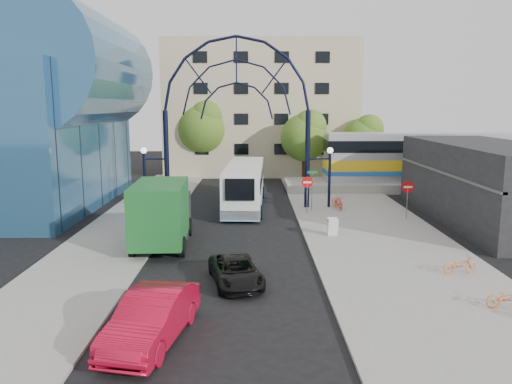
{
  "coord_description": "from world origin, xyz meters",
  "views": [
    {
      "loc": [
        1.07,
        -21.25,
        7.35
      ],
      "look_at": [
        1.28,
        6.0,
        2.6
      ],
      "focal_mm": 35.0,
      "sensor_mm": 36.0,
      "label": 1
    }
  ],
  "objects_px": {
    "stop_sign": "(307,186)",
    "train_car": "(469,157)",
    "black_suv": "(236,271)",
    "bike_near_b": "(338,203)",
    "street_name_sign": "(312,182)",
    "tree_north_c": "(364,137)",
    "gateway_arch": "(237,88)",
    "red_sedan": "(152,318)",
    "green_truck": "(162,213)",
    "do_not_enter_sign": "(408,191)",
    "bike_far_c": "(508,298)",
    "bike_far_a": "(460,265)",
    "tree_north_a": "(306,135)",
    "bike_near_a": "(337,201)",
    "tree_north_b": "(204,126)",
    "city_bus": "(245,185)",
    "sandwich_board": "(333,225)"
  },
  "relations": [
    {
      "from": "sandwich_board",
      "to": "train_car",
      "type": "bearing_deg",
      "value": 48.05
    },
    {
      "from": "train_car",
      "to": "tree_north_b",
      "type": "bearing_deg",
      "value": 161.64
    },
    {
      "from": "city_bus",
      "to": "bike_near_a",
      "type": "xyz_separation_m",
      "value": [
        6.68,
        -0.76,
        -1.08
      ]
    },
    {
      "from": "street_name_sign",
      "to": "tree_north_c",
      "type": "xyz_separation_m",
      "value": [
        6.92,
        15.33,
        2.15
      ]
    },
    {
      "from": "tree_north_c",
      "to": "gateway_arch",
      "type": "bearing_deg",
      "value": -131.04
    },
    {
      "from": "bike_far_a",
      "to": "tree_north_a",
      "type": "bearing_deg",
      "value": -0.01
    },
    {
      "from": "bike_near_a",
      "to": "street_name_sign",
      "type": "bearing_deg",
      "value": -164.32
    },
    {
      "from": "gateway_arch",
      "to": "black_suv",
      "type": "height_order",
      "value": "gateway_arch"
    },
    {
      "from": "city_bus",
      "to": "bike_near_a",
      "type": "bearing_deg",
      "value": -4.19
    },
    {
      "from": "gateway_arch",
      "to": "red_sedan",
      "type": "distance_m",
      "value": 22.06
    },
    {
      "from": "black_suv",
      "to": "bike_near_b",
      "type": "height_order",
      "value": "black_suv"
    },
    {
      "from": "street_name_sign",
      "to": "green_truck",
      "type": "height_order",
      "value": "green_truck"
    },
    {
      "from": "tree_north_c",
      "to": "city_bus",
      "type": "bearing_deg",
      "value": -131.16
    },
    {
      "from": "black_suv",
      "to": "bike_near_a",
      "type": "height_order",
      "value": "black_suv"
    },
    {
      "from": "do_not_enter_sign",
      "to": "bike_near_b",
      "type": "distance_m",
      "value": 5.1
    },
    {
      "from": "stop_sign",
      "to": "black_suv",
      "type": "distance_m",
      "value": 14.21
    },
    {
      "from": "do_not_enter_sign",
      "to": "train_car",
      "type": "xyz_separation_m",
      "value": [
        9.0,
        12.0,
        0.93
      ]
    },
    {
      "from": "tree_north_c",
      "to": "bike_far_c",
      "type": "height_order",
      "value": "tree_north_c"
    },
    {
      "from": "gateway_arch",
      "to": "tree_north_b",
      "type": "bearing_deg",
      "value": 103.68
    },
    {
      "from": "do_not_enter_sign",
      "to": "bike_near_a",
      "type": "xyz_separation_m",
      "value": [
        -3.8,
        3.91,
        -1.43
      ]
    },
    {
      "from": "gateway_arch",
      "to": "red_sedan",
      "type": "relative_size",
      "value": 2.81
    },
    {
      "from": "tree_north_b",
      "to": "stop_sign",
      "type": "bearing_deg",
      "value": -64.17
    },
    {
      "from": "train_car",
      "to": "green_truck",
      "type": "distance_m",
      "value": 29.45
    },
    {
      "from": "gateway_arch",
      "to": "tree_north_a",
      "type": "bearing_deg",
      "value": 62.83
    },
    {
      "from": "tree_north_a",
      "to": "tree_north_b",
      "type": "bearing_deg",
      "value": 158.2
    },
    {
      "from": "city_bus",
      "to": "red_sedan",
      "type": "height_order",
      "value": "city_bus"
    },
    {
      "from": "gateway_arch",
      "to": "sandwich_board",
      "type": "bearing_deg",
      "value": -55.09
    },
    {
      "from": "gateway_arch",
      "to": "street_name_sign",
      "type": "height_order",
      "value": "gateway_arch"
    },
    {
      "from": "stop_sign",
      "to": "tree_north_c",
      "type": "relative_size",
      "value": 0.38
    },
    {
      "from": "train_car",
      "to": "black_suv",
      "type": "bearing_deg",
      "value": -129.93
    },
    {
      "from": "train_car",
      "to": "red_sedan",
      "type": "xyz_separation_m",
      "value": [
        -22.08,
        -28.55,
        -2.1
      ]
    },
    {
      "from": "stop_sign",
      "to": "tree_north_b",
      "type": "relative_size",
      "value": 0.31
    },
    {
      "from": "green_truck",
      "to": "black_suv",
      "type": "xyz_separation_m",
      "value": [
        4.06,
        -5.95,
        -1.18
      ]
    },
    {
      "from": "black_suv",
      "to": "red_sedan",
      "type": "distance_m",
      "value": 5.69
    },
    {
      "from": "street_name_sign",
      "to": "black_suv",
      "type": "relative_size",
      "value": 0.69
    },
    {
      "from": "street_name_sign",
      "to": "train_car",
      "type": "height_order",
      "value": "train_car"
    },
    {
      "from": "city_bus",
      "to": "bike_near_a",
      "type": "relative_size",
      "value": 7.02
    },
    {
      "from": "do_not_enter_sign",
      "to": "tree_north_b",
      "type": "xyz_separation_m",
      "value": [
        -14.88,
        19.93,
        3.29
      ]
    },
    {
      "from": "tree_north_a",
      "to": "tree_north_b",
      "type": "height_order",
      "value": "tree_north_b"
    },
    {
      "from": "street_name_sign",
      "to": "bike_near_a",
      "type": "height_order",
      "value": "street_name_sign"
    },
    {
      "from": "stop_sign",
      "to": "train_car",
      "type": "xyz_separation_m",
      "value": [
        15.2,
        10.0,
        0.91
      ]
    },
    {
      "from": "train_car",
      "to": "red_sedan",
      "type": "bearing_deg",
      "value": -127.72
    },
    {
      "from": "city_bus",
      "to": "black_suv",
      "type": "height_order",
      "value": "city_bus"
    },
    {
      "from": "tree_north_c",
      "to": "green_truck",
      "type": "height_order",
      "value": "tree_north_c"
    },
    {
      "from": "street_name_sign",
      "to": "city_bus",
      "type": "relative_size",
      "value": 0.25
    },
    {
      "from": "city_bus",
      "to": "bike_far_c",
      "type": "bearing_deg",
      "value": -60.6
    },
    {
      "from": "stop_sign",
      "to": "tree_north_b",
      "type": "distance_m",
      "value": 20.18
    },
    {
      "from": "stop_sign",
      "to": "train_car",
      "type": "height_order",
      "value": "train_car"
    },
    {
      "from": "do_not_enter_sign",
      "to": "black_suv",
      "type": "xyz_separation_m",
      "value": [
        -10.61,
        -11.43,
        -1.42
      ]
    },
    {
      "from": "tree_north_a",
      "to": "city_bus",
      "type": "height_order",
      "value": "tree_north_a"
    }
  ]
}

